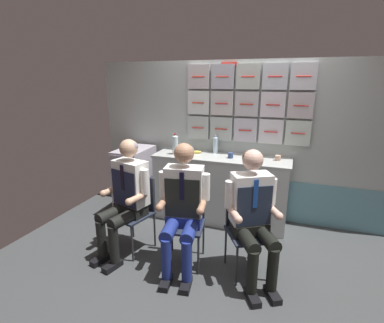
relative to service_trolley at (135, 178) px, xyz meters
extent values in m
cube|color=#3A3D3E|center=(1.44, -0.95, -0.53)|extent=(4.80, 4.80, 0.04)
cube|color=#A9B3AE|center=(1.44, 0.43, 0.57)|extent=(4.20, 0.06, 2.15)
cube|color=#6093A0|center=(1.44, 0.39, -0.22)|extent=(4.12, 0.01, 0.58)
cube|color=#A8B0AD|center=(0.86, 0.37, 0.74)|extent=(0.30, 0.06, 0.32)
cylinder|color=red|center=(0.86, 0.33, 0.74)|extent=(0.17, 0.01, 0.01)
cube|color=#A8B1AD|center=(1.19, 0.37, 0.74)|extent=(0.30, 0.06, 0.32)
cylinder|color=red|center=(1.19, 0.33, 0.74)|extent=(0.17, 0.01, 0.01)
cube|color=#B8B6C0|center=(1.52, 0.37, 0.74)|extent=(0.30, 0.06, 0.32)
cylinder|color=red|center=(1.52, 0.33, 0.74)|extent=(0.17, 0.01, 0.01)
cube|color=silver|center=(1.85, 0.37, 0.74)|extent=(0.30, 0.06, 0.32)
cylinder|color=red|center=(1.85, 0.33, 0.74)|extent=(0.17, 0.01, 0.01)
cube|color=silver|center=(2.18, 0.37, 0.74)|extent=(0.30, 0.06, 0.32)
cylinder|color=red|center=(2.18, 0.33, 0.74)|extent=(0.17, 0.01, 0.01)
cube|color=silver|center=(0.86, 0.37, 1.08)|extent=(0.30, 0.06, 0.32)
cylinder|color=red|center=(0.86, 0.33, 1.08)|extent=(0.17, 0.01, 0.01)
cube|color=beige|center=(1.19, 0.37, 1.08)|extent=(0.30, 0.06, 0.32)
cylinder|color=red|center=(1.19, 0.33, 1.08)|extent=(0.17, 0.01, 0.01)
cube|color=#B7B2B7|center=(1.52, 0.37, 1.08)|extent=(0.30, 0.06, 0.32)
cylinder|color=red|center=(1.52, 0.33, 1.08)|extent=(0.17, 0.01, 0.01)
cube|color=silver|center=(1.85, 0.37, 1.08)|extent=(0.30, 0.06, 0.32)
cylinder|color=red|center=(1.85, 0.33, 1.08)|extent=(0.17, 0.01, 0.01)
cube|color=#BEB6B8|center=(2.18, 0.37, 1.08)|extent=(0.30, 0.06, 0.32)
cylinder|color=red|center=(2.18, 0.33, 1.08)|extent=(0.17, 0.01, 0.01)
cube|color=#BDB5B6|center=(0.86, 0.37, 1.43)|extent=(0.30, 0.06, 0.32)
cylinder|color=red|center=(0.86, 0.33, 1.43)|extent=(0.17, 0.01, 0.01)
cube|color=#A7A9B5|center=(1.19, 0.37, 1.43)|extent=(0.30, 0.06, 0.32)
cylinder|color=red|center=(1.19, 0.33, 1.43)|extent=(0.17, 0.01, 0.01)
cube|color=#B7BDB7|center=(1.52, 0.37, 1.43)|extent=(0.30, 0.06, 0.32)
cylinder|color=red|center=(1.52, 0.33, 1.43)|extent=(0.17, 0.01, 0.01)
cube|color=silver|center=(1.85, 0.37, 1.43)|extent=(0.30, 0.06, 0.32)
cylinder|color=red|center=(1.85, 0.33, 1.43)|extent=(0.17, 0.01, 0.01)
cube|color=silver|center=(2.18, 0.37, 1.43)|extent=(0.30, 0.06, 0.32)
cylinder|color=red|center=(2.18, 0.33, 1.43)|extent=(0.17, 0.01, 0.01)
cube|color=red|center=(1.26, 0.38, 1.58)|extent=(0.20, 0.02, 0.05)
cube|color=silver|center=(1.24, 0.14, -0.07)|extent=(1.78, 0.52, 0.88)
cube|color=#AFB4B1|center=(1.24, 0.14, 0.39)|extent=(1.81, 0.53, 0.03)
sphere|color=black|center=(-0.15, -0.27, -0.47)|extent=(0.07, 0.07, 0.07)
sphere|color=black|center=(0.16, -0.27, -0.47)|extent=(0.07, 0.07, 0.07)
sphere|color=black|center=(-0.15, 0.28, -0.47)|extent=(0.07, 0.07, 0.07)
sphere|color=black|center=(0.16, 0.28, -0.47)|extent=(0.07, 0.07, 0.07)
cube|color=#B1A9B6|center=(0.00, 0.00, 0.00)|extent=(0.40, 0.64, 0.88)
cube|color=#9C95A2|center=(0.00, -0.32, -0.29)|extent=(0.35, 0.01, 0.24)
cube|color=#9C95A2|center=(0.00, -0.32, 0.00)|extent=(0.35, 0.01, 0.24)
cube|color=#9C95A2|center=(0.00, -0.32, 0.30)|extent=(0.35, 0.01, 0.24)
cylinder|color=#28282D|center=(0.00, -0.30, 0.42)|extent=(0.32, 0.02, 0.02)
cylinder|color=#2D2D33|center=(0.26, -1.04, -0.30)|extent=(0.02, 0.02, 0.42)
cylinder|color=#2D2D33|center=(0.61, -1.14, -0.30)|extent=(0.02, 0.02, 0.42)
cylinder|color=#2D2D33|center=(0.36, -0.70, -0.30)|extent=(0.02, 0.02, 0.42)
cylinder|color=#2D2D33|center=(0.70, -0.79, -0.30)|extent=(0.02, 0.02, 0.42)
cube|color=#1F2534|center=(0.48, -0.92, -0.08)|extent=(0.49, 0.49, 0.02)
cube|color=#1F2534|center=(0.53, -0.73, 0.13)|extent=(0.36, 0.12, 0.40)
cylinder|color=#2D2D33|center=(0.36, -0.70, 0.13)|extent=(0.02, 0.02, 0.40)
cylinder|color=#2D2D33|center=(0.70, -0.79, 0.13)|extent=(0.02, 0.02, 0.40)
cube|color=black|center=(0.29, -1.27, -0.48)|extent=(0.14, 0.24, 0.06)
cube|color=black|center=(0.48, -1.32, -0.48)|extent=(0.14, 0.24, 0.06)
cylinder|color=black|center=(0.30, -1.23, -0.24)|extent=(0.10, 0.10, 0.41)
cylinder|color=black|center=(0.49, -1.28, -0.24)|extent=(0.10, 0.10, 0.41)
cylinder|color=black|center=(0.35, -1.06, -0.02)|extent=(0.23, 0.41, 0.13)
cylinder|color=black|center=(0.53, -1.11, -0.02)|extent=(0.23, 0.41, 0.13)
cube|color=black|center=(0.48, -0.92, -0.01)|extent=(0.39, 0.28, 0.12)
cube|color=white|center=(0.49, -0.90, 0.30)|extent=(0.41, 0.29, 0.50)
cube|color=#1D213C|center=(0.46, -1.00, 0.26)|extent=(0.33, 0.10, 0.40)
cube|color=black|center=(0.46, -1.01, 0.39)|extent=(0.04, 0.02, 0.28)
cylinder|color=white|center=(0.28, -0.84, 0.36)|extent=(0.08, 0.08, 0.27)
cylinder|color=tan|center=(0.27, -0.95, 0.20)|extent=(0.13, 0.26, 0.07)
sphere|color=tan|center=(0.24, -1.06, 0.20)|extent=(0.08, 0.08, 0.08)
cylinder|color=white|center=(0.70, -0.95, 0.36)|extent=(0.08, 0.08, 0.27)
cylinder|color=tan|center=(0.65, -1.05, 0.20)|extent=(0.13, 0.26, 0.07)
sphere|color=tan|center=(0.62, -1.16, 0.20)|extent=(0.08, 0.08, 0.08)
sphere|color=tan|center=(0.49, -0.90, 0.69)|extent=(0.20, 0.20, 0.20)
ellipsoid|color=gray|center=(0.49, -0.88, 0.70)|extent=(0.23, 0.22, 0.14)
cylinder|color=#2D2D33|center=(0.99, -1.16, -0.30)|extent=(0.02, 0.02, 0.42)
cylinder|color=#2D2D33|center=(1.35, -1.10, -0.30)|extent=(0.02, 0.02, 0.42)
cylinder|color=#2D2D33|center=(0.93, -0.81, -0.30)|extent=(0.02, 0.02, 0.42)
cylinder|color=#2D2D33|center=(1.29, -0.75, -0.30)|extent=(0.02, 0.02, 0.42)
cube|color=#1F2534|center=(1.14, -0.96, -0.08)|extent=(0.46, 0.46, 0.02)
cube|color=#1F2534|center=(1.11, -0.77, 0.13)|extent=(0.37, 0.09, 0.40)
cylinder|color=#2D2D33|center=(0.93, -0.81, 0.13)|extent=(0.02, 0.02, 0.40)
cylinder|color=#2D2D33|center=(1.29, -0.75, 0.13)|extent=(0.02, 0.02, 0.40)
cube|color=black|center=(1.11, -1.37, -0.48)|extent=(0.12, 0.23, 0.06)
cube|color=black|center=(1.30, -1.33, -0.48)|extent=(0.12, 0.23, 0.06)
cylinder|color=navy|center=(1.10, -1.33, -0.24)|extent=(0.10, 0.10, 0.41)
cylinder|color=navy|center=(1.29, -1.29, -0.24)|extent=(0.10, 0.10, 0.41)
cylinder|color=navy|center=(1.07, -1.15, -0.02)|extent=(0.19, 0.42, 0.13)
cylinder|color=navy|center=(1.27, -1.12, -0.02)|extent=(0.19, 0.42, 0.13)
cube|color=navy|center=(1.14, -0.96, -0.01)|extent=(0.39, 0.26, 0.12)
cube|color=white|center=(1.14, -0.94, 0.31)|extent=(0.41, 0.27, 0.51)
cube|color=black|center=(1.15, -1.04, 0.27)|extent=(0.35, 0.07, 0.40)
cube|color=black|center=(1.16, -1.05, 0.40)|extent=(0.04, 0.02, 0.28)
cylinder|color=white|center=(0.92, -0.97, 0.36)|extent=(0.08, 0.08, 0.27)
cylinder|color=#A7795B|center=(0.96, -1.08, 0.20)|extent=(0.11, 0.26, 0.07)
sphere|color=#A7795B|center=(0.98, -1.19, 0.20)|extent=(0.08, 0.08, 0.08)
cylinder|color=white|center=(1.35, -0.90, 0.36)|extent=(0.08, 0.08, 0.27)
cylinder|color=#A7795B|center=(1.35, -1.02, 0.20)|extent=(0.11, 0.26, 0.07)
sphere|color=#A7795B|center=(1.37, -1.13, 0.20)|extent=(0.08, 0.08, 0.08)
sphere|color=#A7795B|center=(1.14, -0.94, 0.70)|extent=(0.20, 0.20, 0.20)
ellipsoid|color=gray|center=(1.13, -0.92, 0.72)|extent=(0.22, 0.21, 0.14)
cylinder|color=#2D2D33|center=(1.74, -1.14, -0.30)|extent=(0.02, 0.02, 0.42)
cylinder|color=#2D2D33|center=(2.05, -0.97, -0.30)|extent=(0.02, 0.02, 0.42)
cylinder|color=#2D2D33|center=(1.56, -0.83, -0.30)|extent=(0.02, 0.02, 0.42)
cylinder|color=#2D2D33|center=(1.87, -0.65, -0.30)|extent=(0.02, 0.02, 0.42)
cube|color=#1F2534|center=(1.81, -0.90, -0.08)|extent=(0.55, 0.55, 0.02)
cube|color=#1F2534|center=(1.71, -0.73, 0.13)|extent=(0.33, 0.21, 0.40)
cylinder|color=#2D2D33|center=(1.56, -0.83, 0.13)|extent=(0.02, 0.02, 0.40)
cylinder|color=#2D2D33|center=(1.87, -0.65, 0.13)|extent=(0.02, 0.02, 0.40)
cube|color=black|center=(1.92, -1.28, -0.48)|extent=(0.19, 0.24, 0.06)
cube|color=black|center=(2.08, -1.19, -0.48)|extent=(0.19, 0.24, 0.06)
cylinder|color=black|center=(1.90, -1.25, -0.24)|extent=(0.10, 0.10, 0.41)
cylinder|color=black|center=(2.06, -1.15, -0.24)|extent=(0.10, 0.10, 0.41)
cylinder|color=black|center=(1.81, -1.10, -0.02)|extent=(0.30, 0.40, 0.13)
cylinder|color=black|center=(1.97, -1.00, -0.02)|extent=(0.30, 0.40, 0.13)
cube|color=black|center=(1.81, -0.90, -0.01)|extent=(0.40, 0.35, 0.12)
cube|color=white|center=(1.80, -0.88, 0.30)|extent=(0.42, 0.36, 0.49)
cube|color=#1C2537|center=(1.85, -0.97, 0.26)|extent=(0.30, 0.18, 0.39)
cube|color=#173F94|center=(1.85, -0.98, 0.39)|extent=(0.04, 0.03, 0.27)
cylinder|color=white|center=(1.61, -0.99, 0.35)|extent=(0.08, 0.08, 0.26)
cylinder|color=#D8AB96|center=(1.68, -1.07, 0.20)|extent=(0.18, 0.25, 0.07)
sphere|color=#D8AB96|center=(1.74, -1.17, 0.20)|extent=(0.08, 0.08, 0.08)
cylinder|color=white|center=(1.98, -0.78, 0.35)|extent=(0.08, 0.08, 0.26)
cylinder|color=#D8AB96|center=(2.02, -0.88, 0.20)|extent=(0.18, 0.25, 0.07)
sphere|color=#D8AB96|center=(2.07, -0.98, 0.20)|extent=(0.08, 0.08, 0.08)
sphere|color=#D8AB96|center=(1.80, -0.88, 0.68)|extent=(0.19, 0.19, 0.19)
ellipsoid|color=brown|center=(1.79, -0.87, 0.70)|extent=(0.25, 0.25, 0.14)
cylinder|color=silver|center=(0.62, 0.06, 0.53)|extent=(0.08, 0.08, 0.24)
cone|color=silver|center=(0.62, 0.06, 0.66)|extent=(0.08, 0.08, 0.02)
cylinder|color=red|center=(0.62, 0.06, 0.68)|extent=(0.04, 0.04, 0.02)
cylinder|color=silver|center=(1.12, 0.30, 0.51)|extent=(0.07, 0.07, 0.21)
cone|color=silver|center=(1.12, 0.30, 0.63)|extent=(0.07, 0.07, 0.02)
cylinder|color=silver|center=(1.12, 0.30, 0.65)|extent=(0.03, 0.03, 0.02)
cylinder|color=tan|center=(1.97, 0.20, 0.44)|extent=(0.07, 0.07, 0.06)
cylinder|color=#382114|center=(1.97, 0.20, 0.46)|extent=(0.06, 0.06, 0.01)
cylinder|color=navy|center=(1.38, 0.11, 0.44)|extent=(0.07, 0.07, 0.07)
cylinder|color=#382114|center=(1.38, 0.11, 0.47)|extent=(0.06, 0.06, 0.01)
ellipsoid|color=yellow|center=(0.87, 0.18, 0.43)|extent=(0.17, 0.10, 0.04)
cylinder|color=#4C3819|center=(0.95, 0.21, 0.43)|extent=(0.01, 0.01, 0.02)
camera|label=1|loc=(2.13, -3.48, 1.39)|focal=26.96mm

